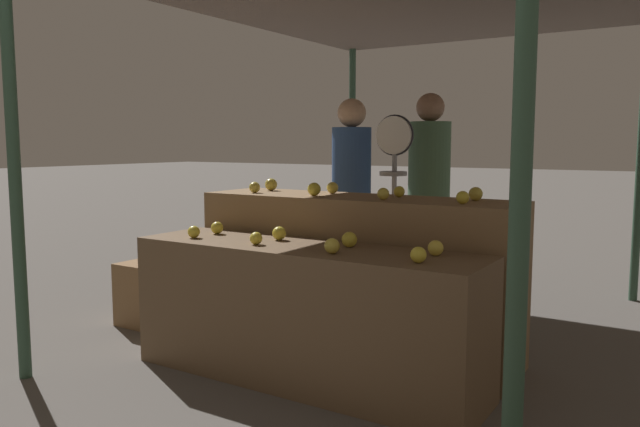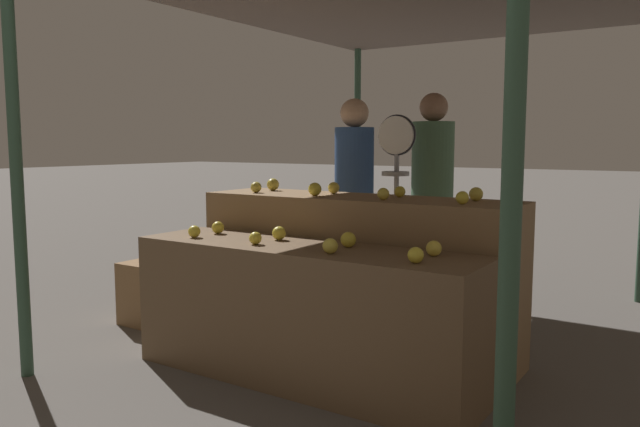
{
  "view_description": "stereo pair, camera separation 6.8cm",
  "coord_description": "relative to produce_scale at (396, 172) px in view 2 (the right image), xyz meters",
  "views": [
    {
      "loc": [
        1.91,
        -2.86,
        1.35
      ],
      "look_at": [
        -0.08,
        0.3,
        0.93
      ],
      "focal_mm": 35.0,
      "sensor_mm": 36.0,
      "label": 1
    },
    {
      "loc": [
        1.97,
        -2.82,
        1.35
      ],
      "look_at": [
        -0.08,
        0.3,
        0.93
      ],
      "focal_mm": 35.0,
      "sensor_mm": 36.0,
      "label": 2
    }
  ],
  "objects": [
    {
      "name": "person_customer_left",
      "position": [
        0.0,
        0.66,
        -0.12
      ],
      "size": [
        0.42,
        0.42,
        1.75
      ],
      "rotation": [
        0.0,
        0.0,
        2.87
      ],
      "color": "#2D2D38",
      "rests_on": "ground_plane"
    },
    {
      "name": "apple_front_0",
      "position": [
        -0.67,
        -1.38,
        -0.32
      ],
      "size": [
        0.07,
        0.07,
        0.07
      ],
      "primitive_type": "sphere",
      "color": "gold",
      "rests_on": "display_counter_front"
    },
    {
      "name": "apple_front_1",
      "position": [
        -0.2,
        -1.37,
        -0.32
      ],
      "size": [
        0.07,
        0.07,
        0.07
      ],
      "primitive_type": "sphere",
      "color": "gold",
      "rests_on": "display_counter_front"
    },
    {
      "name": "apple_front_3",
      "position": [
        0.79,
        -1.38,
        -0.32
      ],
      "size": [
        0.08,
        0.08,
        0.08
      ],
      "primitive_type": "sphere",
      "color": "gold",
      "rests_on": "display_counter_front"
    },
    {
      "name": "apple_front_7",
      "position": [
        0.79,
        -1.16,
        -0.32
      ],
      "size": [
        0.08,
        0.08,
        0.08
      ],
      "primitive_type": "sphere",
      "color": "yellow",
      "rests_on": "display_counter_front"
    },
    {
      "name": "wooden_crate_side",
      "position": [
        -1.5,
        -0.91,
        -0.9
      ],
      "size": [
        0.47,
        0.47,
        0.47
      ],
      "primitive_type": "cube",
      "color": "olive",
      "rests_on": "ground_plane"
    },
    {
      "name": "apple_front_4",
      "position": [
        -0.67,
        -1.17,
        -0.32
      ],
      "size": [
        0.08,
        0.08,
        0.08
      ],
      "primitive_type": "sphere",
      "color": "gold",
      "rests_on": "display_counter_front"
    },
    {
      "name": "produce_scale",
      "position": [
        0.0,
        0.0,
        0.0
      ],
      "size": [
        0.3,
        0.2,
        1.55
      ],
      "color": "#99999E",
      "rests_on": "ground_plane"
    },
    {
      "name": "apple_back_1",
      "position": [
        -0.19,
        -0.77,
        -0.08
      ],
      "size": [
        0.09,
        0.09,
        0.09
      ],
      "primitive_type": "sphere",
      "color": "gold",
      "rests_on": "display_counter_back"
    },
    {
      "name": "apple_back_4",
      "position": [
        -0.69,
        -0.57,
        -0.08
      ],
      "size": [
        0.09,
        0.09,
        0.09
      ],
      "primitive_type": "sphere",
      "color": "gold",
      "rests_on": "display_counter_back"
    },
    {
      "name": "display_counter_front",
      "position": [
        0.06,
        -1.27,
        -0.75
      ],
      "size": [
        2.08,
        0.55,
        0.78
      ],
      "primitive_type": "cube",
      "color": "brown",
      "rests_on": "ground_plane"
    },
    {
      "name": "apple_back_5",
      "position": [
        -0.19,
        -0.56,
        -0.09
      ],
      "size": [
        0.08,
        0.08,
        0.08
      ],
      "primitive_type": "sphere",
      "color": "yellow",
      "rests_on": "display_counter_back"
    },
    {
      "name": "person_vendor_at_scale",
      "position": [
        -0.43,
        0.14,
        -0.14
      ],
      "size": [
        0.34,
        0.34,
        1.69
      ],
      "rotation": [
        0.0,
        0.0,
        3.25
      ],
      "color": "#2D2D38",
      "rests_on": "ground_plane"
    },
    {
      "name": "apple_back_6",
      "position": [
        0.31,
        -0.57,
        -0.09
      ],
      "size": [
        0.07,
        0.07,
        0.07
      ],
      "primitive_type": "sphere",
      "color": "gold",
      "rests_on": "display_counter_back"
    },
    {
      "name": "apple_back_7",
      "position": [
        0.8,
        -0.56,
        -0.08
      ],
      "size": [
        0.08,
        0.08,
        0.08
      ],
      "primitive_type": "sphere",
      "color": "gold",
      "rests_on": "display_counter_back"
    },
    {
      "name": "apple_front_5",
      "position": [
        -0.19,
        -1.17,
        -0.32
      ],
      "size": [
        0.08,
        0.08,
        0.08
      ],
      "primitive_type": "sphere",
      "color": "gold",
      "rests_on": "display_counter_front"
    },
    {
      "name": "apple_back_2",
      "position": [
        0.31,
        -0.79,
        -0.09
      ],
      "size": [
        0.07,
        0.07,
        0.07
      ],
      "primitive_type": "sphere",
      "color": "gold",
      "rests_on": "display_counter_back"
    },
    {
      "name": "apple_back_0",
      "position": [
        -0.67,
        -0.78,
        -0.09
      ],
      "size": [
        0.08,
        0.08,
        0.08
      ],
      "primitive_type": "sphere",
      "color": "gold",
      "rests_on": "display_counter_back"
    },
    {
      "name": "display_counter_back",
      "position": [
        0.06,
        -0.67,
        -0.63
      ],
      "size": [
        2.08,
        0.55,
        1.01
      ],
      "primitive_type": "cube",
      "color": "olive",
      "rests_on": "ground_plane"
    },
    {
      "name": "apple_front_2",
      "position": [
        0.31,
        -1.39,
        -0.32
      ],
      "size": [
        0.08,
        0.08,
        0.08
      ],
      "primitive_type": "sphere",
      "color": "gold",
      "rests_on": "display_counter_front"
    },
    {
      "name": "market_canopy",
      "position": [
        0.06,
        -0.22,
        1.11
      ],
      "size": [
        2.98,
        4.05,
        2.38
      ],
      "color": "#33513D",
      "rests_on": "ground_plane"
    },
    {
      "name": "ground_plane",
      "position": [
        0.06,
        -1.27,
        -1.14
      ],
      "size": [
        60.0,
        60.0,
        0.0
      ],
      "primitive_type": "plane",
      "color": "#59544F"
    },
    {
      "name": "apple_back_3",
      "position": [
        0.8,
        -0.79,
        -0.09
      ],
      "size": [
        0.07,
        0.07,
        0.07
      ],
      "primitive_type": "sphere",
      "color": "gold",
      "rests_on": "display_counter_back"
    },
    {
      "name": "apple_front_6",
      "position": [
        0.29,
        -1.17,
        -0.32
      ],
      "size": [
        0.09,
        0.09,
        0.09
      ],
      "primitive_type": "sphere",
      "color": "gold",
      "rests_on": "display_counter_front"
    }
  ]
}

